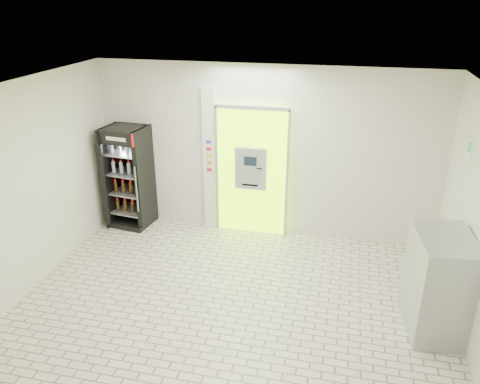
% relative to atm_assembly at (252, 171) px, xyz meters
% --- Properties ---
extents(ground, '(6.00, 6.00, 0.00)m').
position_rel_atm_assembly_xyz_m(ground, '(0.20, -2.41, -1.17)').
color(ground, '#C0B49F').
rests_on(ground, ground).
extents(room_shell, '(6.00, 6.00, 6.00)m').
position_rel_atm_assembly_xyz_m(room_shell, '(0.20, -2.41, 0.67)').
color(room_shell, beige).
rests_on(room_shell, ground).
extents(atm_assembly, '(1.30, 0.24, 2.33)m').
position_rel_atm_assembly_xyz_m(atm_assembly, '(0.00, 0.00, 0.00)').
color(atm_assembly, '#9AFA00').
rests_on(atm_assembly, ground).
extents(pillar, '(0.22, 0.11, 2.60)m').
position_rel_atm_assembly_xyz_m(pillar, '(-0.78, 0.04, 0.13)').
color(pillar, silver).
rests_on(pillar, ground).
extents(beverage_cooler, '(0.78, 0.73, 1.88)m').
position_rel_atm_assembly_xyz_m(beverage_cooler, '(-2.26, -0.23, -0.27)').
color(beverage_cooler, black).
rests_on(beverage_cooler, ground).
extents(steel_cabinet, '(0.77, 1.07, 1.34)m').
position_rel_atm_assembly_xyz_m(steel_cabinet, '(2.86, -2.14, -0.50)').
color(steel_cabinet, '#A1A3A8').
rests_on(steel_cabinet, ground).
extents(exit_sign, '(0.02, 0.22, 0.26)m').
position_rel_atm_assembly_xyz_m(exit_sign, '(3.19, -1.01, 0.95)').
color(exit_sign, white).
rests_on(exit_sign, room_shell).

